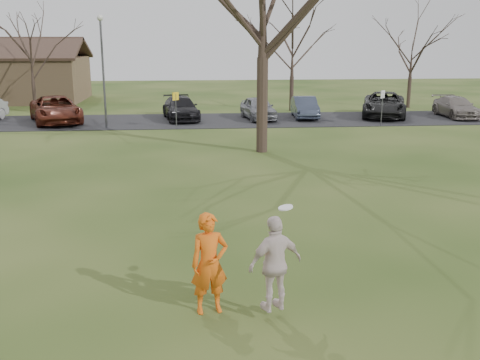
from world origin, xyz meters
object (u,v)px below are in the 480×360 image
object	(u,v)px
car_2	(56,109)
catching_play	(275,263)
car_4	(258,108)
lamp_post	(102,58)
car_7	(456,107)
car_3	(181,108)
car_6	(384,105)
car_5	(305,107)
player_defender	(209,264)

from	to	relation	value
car_2	catching_play	distance (m)	27.10
car_4	lamp_post	world-z (taller)	lamp_post
car_7	car_3	bearing A→B (deg)	179.53
car_6	catching_play	world-z (taller)	catching_play
car_6	car_5	bearing A→B (deg)	-160.99
player_defender	car_6	size ratio (longest dim) A/B	0.34
catching_play	car_7	bearing A→B (deg)	58.23
car_3	lamp_post	size ratio (longest dim) A/B	0.77
car_2	lamp_post	xyz separation A→B (m)	(3.31, -2.37, 3.14)
car_2	car_4	distance (m)	12.41
car_6	catching_play	bearing A→B (deg)	-94.07
lamp_post	catching_play	bearing A→B (deg)	-74.85
player_defender	car_4	xyz separation A→B (m)	(4.04, 25.29, -0.22)
player_defender	car_2	size ratio (longest dim) A/B	0.34
car_4	car_5	xyz separation A→B (m)	(3.06, 0.37, -0.03)
car_5	car_6	xyz separation A→B (m)	(5.24, -0.01, 0.12)
car_3	car_4	bearing A→B (deg)	-12.71
player_defender	car_3	bearing A→B (deg)	81.39
car_4	catching_play	xyz separation A→B (m)	(-2.86, -25.67, 0.34)
player_defender	car_2	distance (m)	26.35
car_3	catching_play	distance (m)	26.13
car_2	lamp_post	distance (m)	5.14
car_6	lamp_post	xyz separation A→B (m)	(-17.39, -3.04, 3.13)
car_3	car_5	world-z (taller)	car_3
car_5	car_7	world-z (taller)	car_5
car_3	car_7	size ratio (longest dim) A/B	1.08
car_2	car_4	xyz separation A→B (m)	(12.40, 0.30, -0.09)
car_3	car_5	xyz separation A→B (m)	(7.93, -0.00, -0.03)
player_defender	lamp_post	xyz separation A→B (m)	(-5.05, 22.62, 3.00)
lamp_post	car_4	bearing A→B (deg)	16.39
car_5	player_defender	bearing A→B (deg)	-101.70
car_2	car_3	bearing A→B (deg)	-14.38
car_6	catching_play	distance (m)	28.33
car_5	car_6	size ratio (longest dim) A/B	0.71
car_4	car_2	bearing A→B (deg)	173.33
player_defender	car_3	world-z (taller)	player_defender
catching_play	lamp_post	size ratio (longest dim) A/B	0.31
car_7	car_4	bearing A→B (deg)	-179.47
car_6	car_2	bearing A→B (deg)	-159.02
car_5	car_4	bearing A→B (deg)	-169.28
car_3	car_6	distance (m)	13.18
car_2	car_5	distance (m)	15.47
catching_play	lamp_post	xyz separation A→B (m)	(-6.23, 23.00, 2.89)
car_2	catching_play	xyz separation A→B (m)	(9.54, -25.37, 0.25)
car_2	player_defender	bearing A→B (deg)	-91.04
car_7	catching_play	world-z (taller)	catching_play
lamp_post	car_7	bearing A→B (deg)	6.48
car_7	catching_play	size ratio (longest dim) A/B	2.33
car_6	lamp_post	bearing A→B (deg)	-150.96
car_2	lamp_post	bearing A→B (deg)	-55.14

